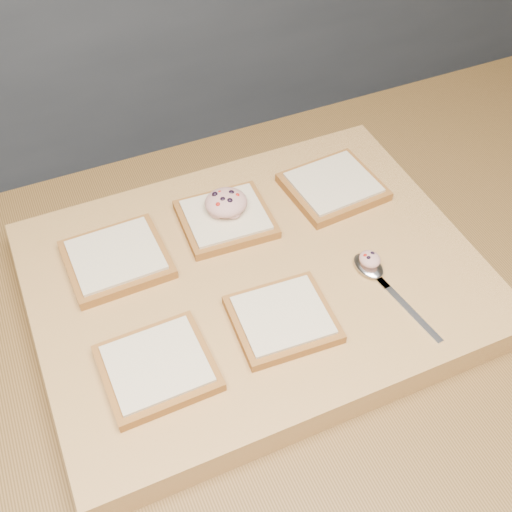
{
  "coord_description": "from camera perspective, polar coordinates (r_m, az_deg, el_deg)",
  "views": [
    {
      "loc": [
        -0.37,
        -0.42,
        1.56
      ],
      "look_at": [
        -0.15,
        0.06,
        0.97
      ],
      "focal_mm": 45.0,
      "sensor_mm": 36.0,
      "label": 1
    }
  ],
  "objects": [
    {
      "name": "spoon",
      "position": [
        0.82,
        10.46,
        -1.41
      ],
      "size": [
        0.04,
        0.16,
        0.01
      ],
      "color": "silver",
      "rests_on": "cutting_board"
    },
    {
      "name": "cutting_board",
      "position": [
        0.83,
        0.0,
        -2.31
      ],
      "size": [
        0.56,
        0.43,
        0.04
      ],
      "primitive_type": "cube",
      "color": "tan",
      "rests_on": "island_counter"
    },
    {
      "name": "bread_near_center",
      "position": [
        0.76,
        2.38,
        -5.57
      ],
      "size": [
        0.12,
        0.11,
        0.02
      ],
      "color": "brown",
      "rests_on": "cutting_board"
    },
    {
      "name": "island_counter",
      "position": [
        1.24,
        7.84,
        -16.09
      ],
      "size": [
        2.0,
        0.8,
        0.9
      ],
      "color": "slate",
      "rests_on": "ground"
    },
    {
      "name": "tuna_salad_dollop",
      "position": [
        0.86,
        -2.69,
        4.8
      ],
      "size": [
        0.06,
        0.05,
        0.03
      ],
      "color": "tan",
      "rests_on": "bread_far_center"
    },
    {
      "name": "bread_far_center",
      "position": [
        0.87,
        -2.71,
        3.36
      ],
      "size": [
        0.12,
        0.11,
        0.02
      ],
      "color": "brown",
      "rests_on": "cutting_board"
    },
    {
      "name": "spoon_salad",
      "position": [
        0.82,
        10.08,
        -0.26
      ],
      "size": [
        0.03,
        0.03,
        0.02
      ],
      "color": "tan",
      "rests_on": "spoon"
    },
    {
      "name": "bread_near_left",
      "position": [
        0.73,
        -8.77,
        -9.74
      ],
      "size": [
        0.12,
        0.11,
        0.02
      ],
      "color": "brown",
      "rests_on": "cutting_board"
    },
    {
      "name": "back_counter",
      "position": [
        2.18,
        -11.45,
        17.0
      ],
      "size": [
        3.6,
        0.62,
        0.94
      ],
      "color": "slate",
      "rests_on": "ground"
    },
    {
      "name": "bread_far_left",
      "position": [
        0.84,
        -12.3,
        -0.24
      ],
      "size": [
        0.13,
        0.12,
        0.02
      ],
      "color": "brown",
      "rests_on": "cutting_board"
    },
    {
      "name": "bread_far_right",
      "position": [
        0.92,
        6.88,
        6.18
      ],
      "size": [
        0.13,
        0.12,
        0.02
      ],
      "color": "brown",
      "rests_on": "cutting_board"
    }
  ]
}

